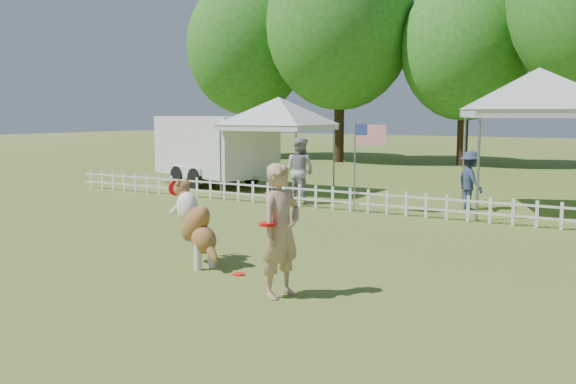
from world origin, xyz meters
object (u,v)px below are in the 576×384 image
at_px(frisbee_on_turf, 238,274).
at_px(canopy_tent_right, 536,142).
at_px(dog, 196,224).
at_px(handler, 281,231).
at_px(canopy_tent_left, 279,146).
at_px(flag_pole, 355,168).
at_px(cargo_trailer, 215,150).
at_px(spectator_a, 300,170).
at_px(spectator_b, 470,180).

distance_m(frisbee_on_turf, canopy_tent_right, 9.57).
bearing_deg(dog, handler, 3.45).
xyz_separation_m(canopy_tent_left, flag_pole, (3.72, -2.32, -0.33)).
bearing_deg(cargo_trailer, flag_pole, -4.68).
distance_m(dog, canopy_tent_left, 9.71).
bearing_deg(flag_pole, dog, -91.28).
bearing_deg(flag_pole, canopy_tent_right, 28.33).
xyz_separation_m(handler, spectator_a, (-4.38, 7.93, 0.00)).
distance_m(handler, frisbee_on_turf, 1.62).
xyz_separation_m(frisbee_on_turf, spectator_b, (1.13, 8.59, 0.75)).
xyz_separation_m(dog, frisbee_on_turf, (0.94, -0.14, -0.68)).
relative_size(frisbee_on_turf, cargo_trailer, 0.04).
xyz_separation_m(canopy_tent_right, spectator_a, (-5.80, -1.75, -0.85)).
bearing_deg(flag_pole, spectator_b, 35.82).
bearing_deg(spectator_b, canopy_tent_left, 41.77).
xyz_separation_m(handler, frisbee_on_turf, (-1.18, 0.64, -0.90)).
relative_size(dog, flag_pole, 0.61).
bearing_deg(frisbee_on_turf, flag_pole, 100.49).
height_order(dog, canopy_tent_right, canopy_tent_right).
bearing_deg(canopy_tent_left, canopy_tent_right, -2.23).
bearing_deg(frisbee_on_turf, handler, -28.38).
distance_m(cargo_trailer, flag_pole, 7.21).
relative_size(cargo_trailer, flag_pole, 2.44).
height_order(canopy_tent_left, flag_pole, canopy_tent_left).
relative_size(canopy_tent_left, spectator_b, 1.91).
relative_size(dog, canopy_tent_left, 0.47).
bearing_deg(canopy_tent_left, cargo_trailer, 167.11).
bearing_deg(spectator_a, canopy_tent_right, -155.96).
distance_m(handler, spectator_b, 9.23).
xyz_separation_m(cargo_trailer, spectator_b, (8.99, -0.88, -0.45)).
xyz_separation_m(handler, canopy_tent_left, (-6.13, 9.59, 0.54)).
bearing_deg(flag_pole, cargo_trailer, 153.12).
xyz_separation_m(frisbee_on_turf, cargo_trailer, (-7.86, 9.47, 1.20)).
distance_m(flag_pole, spectator_b, 3.08).
relative_size(handler, cargo_trailer, 0.33).
distance_m(frisbee_on_turf, cargo_trailer, 12.36).
xyz_separation_m(flag_pole, spectator_b, (2.36, 1.95, -0.37)).
bearing_deg(spectator_b, dog, 121.39).
xyz_separation_m(handler, spectator_b, (-0.05, 9.23, -0.15)).
bearing_deg(canopy_tent_right, spectator_a, 174.60).
height_order(canopy_tent_right, flag_pole, canopy_tent_right).
bearing_deg(canopy_tent_left, spectator_a, -46.40).
bearing_deg(frisbee_on_turf, spectator_a, 113.70).
relative_size(dog, spectator_a, 0.76).
bearing_deg(canopy_tent_right, cargo_trailer, 155.52).
bearing_deg(dog, cargo_trailer, 150.13).
height_order(dog, flag_pole, flag_pole).
bearing_deg(handler, frisbee_on_turf, 73.03).
distance_m(frisbee_on_turf, flag_pole, 6.84).
height_order(handler, dog, handler).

